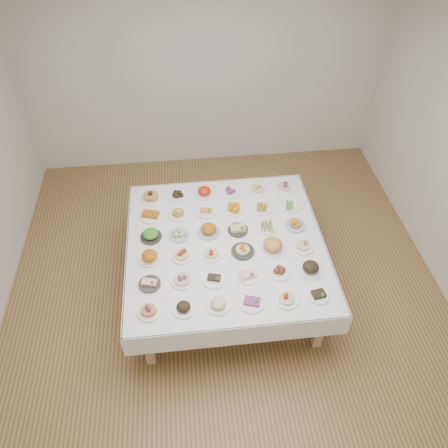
{
  "coord_description": "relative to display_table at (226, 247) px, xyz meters",
  "views": [
    {
      "loc": [
        -0.36,
        -3.13,
        4.13
      ],
      "look_at": [
        0.0,
        0.12,
        0.88
      ],
      "focal_mm": 35.0,
      "sensor_mm": 36.0,
      "label": 1
    }
  ],
  "objects": [
    {
      "name": "dish_33",
      "position": [
        0.15,
        0.78,
        0.11
      ],
      "size": [
        0.22,
        0.22,
        0.09
      ],
      "color": "white",
      "rests_on": "display_table"
    },
    {
      "name": "dish_8",
      "position": [
        -0.17,
        -0.48,
        0.11
      ],
      "size": [
        0.23,
        0.23,
        0.1
      ],
      "color": "white",
      "rests_on": "display_table"
    },
    {
      "name": "dish_7",
      "position": [
        -0.47,
        -0.46,
        0.12
      ],
      "size": [
        0.22,
        0.22,
        0.12
      ],
      "color": "white",
      "rests_on": "display_table"
    },
    {
      "name": "dish_5",
      "position": [
        0.79,
        -0.78,
        0.1
      ],
      "size": [
        0.2,
        0.2,
        0.08
      ],
      "color": "white",
      "rests_on": "display_table"
    },
    {
      "name": "display_table",
      "position": [
        0.0,
        0.0,
        0.0
      ],
      "size": [
        2.09,
        2.09,
        0.75
      ],
      "color": "white",
      "rests_on": "ground"
    },
    {
      "name": "dish_22",
      "position": [
        0.47,
        0.16,
        0.09
      ],
      "size": [
        0.22,
        0.22,
        0.05
      ],
      "color": "white",
      "rests_on": "display_table"
    },
    {
      "name": "dish_21",
      "position": [
        0.15,
        0.16,
        0.11
      ],
      "size": [
        0.21,
        0.21,
        0.1
      ],
      "color": "#2C2927",
      "rests_on": "display_table"
    },
    {
      "name": "dish_30",
      "position": [
        -0.78,
        0.78,
        0.13
      ],
      "size": [
        0.21,
        0.21,
        0.13
      ],
      "color": "white",
      "rests_on": "display_table"
    },
    {
      "name": "dish_18",
      "position": [
        -0.78,
        0.16,
        0.14
      ],
      "size": [
        0.25,
        0.25,
        0.14
      ],
      "color": "#2C2927",
      "rests_on": "display_table"
    },
    {
      "name": "dish_11",
      "position": [
        0.79,
        -0.48,
        0.13
      ],
      "size": [
        0.23,
        0.23,
        0.13
      ],
      "color": "white",
      "rests_on": "display_table"
    },
    {
      "name": "dish_31",
      "position": [
        -0.48,
        0.78,
        0.11
      ],
      "size": [
        0.21,
        0.21,
        0.09
      ],
      "color": "white",
      "rests_on": "display_table"
    },
    {
      "name": "dish_13",
      "position": [
        -0.46,
        -0.15,
        0.12
      ],
      "size": [
        0.21,
        0.21,
        0.11
      ],
      "color": "white",
      "rests_on": "display_table"
    },
    {
      "name": "dish_12",
      "position": [
        -0.79,
        -0.16,
        0.12
      ],
      "size": [
        0.21,
        0.21,
        0.11
      ],
      "color": "white",
      "rests_on": "display_table"
    },
    {
      "name": "dish_3",
      "position": [
        0.16,
        -0.79,
        0.1
      ],
      "size": [
        0.23,
        0.23,
        0.09
      ],
      "color": "white",
      "rests_on": "display_table"
    },
    {
      "name": "dish_34",
      "position": [
        0.47,
        0.79,
        0.13
      ],
      "size": [
        0.23,
        0.23,
        0.12
      ],
      "color": "white",
      "rests_on": "display_table"
    },
    {
      "name": "dish_14",
      "position": [
        -0.16,
        -0.16,
        0.12
      ],
      "size": [
        0.2,
        0.2,
        0.11
      ],
      "color": "white",
      "rests_on": "display_table"
    },
    {
      "name": "dish_16",
      "position": [
        0.47,
        -0.15,
        0.13
      ],
      "size": [
        0.21,
        0.21,
        0.13
      ],
      "color": "white",
      "rests_on": "display_table"
    },
    {
      "name": "dish_23",
      "position": [
        0.78,
        0.16,
        0.12
      ],
      "size": [
        0.22,
        0.22,
        0.12
      ],
      "color": "#4C66B2",
      "rests_on": "display_table"
    },
    {
      "name": "dish_15",
      "position": [
        0.16,
        -0.15,
        0.13
      ],
      "size": [
        0.23,
        0.23,
        0.12
      ],
      "color": "#2C2927",
      "rests_on": "display_table"
    },
    {
      "name": "dish_25",
      "position": [
        -0.48,
        0.47,
        0.12
      ],
      "size": [
        0.22,
        0.22,
        0.12
      ],
      "color": "white",
      "rests_on": "display_table"
    },
    {
      "name": "dish_19",
      "position": [
        -0.48,
        0.15,
        0.11
      ],
      "size": [
        0.21,
        0.21,
        0.09
      ],
      "color": "#4C66B2",
      "rests_on": "display_table"
    },
    {
      "name": "room_envelope",
      "position": [
        -0.0,
        0.03,
        1.15
      ],
      "size": [
        5.02,
        5.02,
        2.81
      ],
      "color": "olive",
      "rests_on": "ground"
    },
    {
      "name": "dish_2",
      "position": [
        -0.16,
        -0.79,
        0.13
      ],
      "size": [
        0.21,
        0.21,
        0.12
      ],
      "color": "white",
      "rests_on": "display_table"
    },
    {
      "name": "dish_1",
      "position": [
        -0.48,
        -0.8,
        0.11
      ],
      "size": [
        0.2,
        0.2,
        0.11
      ],
      "color": "white",
      "rests_on": "display_table"
    },
    {
      "name": "dish_35",
      "position": [
        0.79,
        0.79,
        0.14
      ],
      "size": [
        0.23,
        0.23,
        0.14
      ],
      "color": "white",
      "rests_on": "display_table"
    },
    {
      "name": "dish_10",
      "position": [
        0.48,
        -0.47,
        0.11
      ],
      "size": [
        0.2,
        0.2,
        0.09
      ],
      "color": "white",
      "rests_on": "display_table"
    },
    {
      "name": "dish_26",
      "position": [
        -0.17,
        0.48,
        0.1
      ],
      "size": [
        0.23,
        0.23,
        0.09
      ],
      "color": "white",
      "rests_on": "display_table"
    },
    {
      "name": "dish_28",
      "position": [
        0.47,
        0.47,
        0.09
      ],
      "size": [
        0.23,
        0.23,
        0.05
      ],
      "color": "white",
      "rests_on": "display_table"
    },
    {
      "name": "dish_20",
      "position": [
        -0.16,
        0.16,
        0.13
      ],
      "size": [
        0.25,
        0.25,
        0.14
      ],
      "color": "#4C66B2",
      "rests_on": "display_table"
    },
    {
      "name": "dish_29",
      "position": [
        0.79,
        0.47,
        0.09
      ],
      "size": [
        0.22,
        0.22,
        0.05
      ],
      "color": "white",
      "rests_on": "display_table"
    },
    {
      "name": "dish_27",
      "position": [
        0.16,
        0.48,
        0.11
      ],
      "size": [
        0.22,
        0.22,
        0.1
      ],
      "color": "white",
      "rests_on": "display_table"
    },
    {
      "name": "dish_0",
      "position": [
        -0.79,
        -0.79,
        0.12
      ],
      "size": [
        0.2,
        0.2,
        0.11
      ],
      "color": "white",
      "rests_on": "display_table"
    },
    {
      "name": "dish_32",
      "position": [
        -0.16,
        0.79,
        0.13
      ],
      "size": [
        0.22,
        0.22,
        0.12
      ],
      "color": "white",
      "rests_on": "display_table"
    },
    {
      "name": "dish_17",
      "position": [
        0.79,
        -0.16,
        0.11
      ],
      "size": [
        0.22,
        0.22,
        0.1
      ],
      "color": "white",
      "rests_on": "display_table"
    },
    {
      "name": "dish_9",
      "position": [
        0.16,
        -0.48,
        0.1
      ],
      "size": [
        0.2,
        0.2,
        0.09
      ],
      "color": "white",
      "rests_on": "display_table"
    },
    {
      "name": "dish_6",
      "position": [
        -0.79,
        -0.47,
        0.1
      ],
      "size": [
        0.21,
        0.21,
        0.08
      ],
      "color": "#2C2927",
      "rests_on": "display_table"
    },
    {
      "name": "dish_24",
      "position": [
        -0.78,
        0.48,
        0.12
      ],
      "size": [
        0.24,
        0.23,
        0.11
      ],
      "color": "white",
      "rests_on": "display_table"
    },
    {
      "name": "dish_4",
      "position": [
        0.48,
        -0.8,
        0.12
      ],
      "size": [
        0.21,
        0.21,
        0.11
      ],
      "color": "white",
      "rests_on": "display_table"
    }
  ]
}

